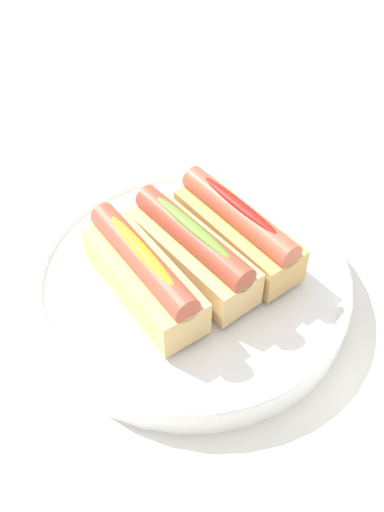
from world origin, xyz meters
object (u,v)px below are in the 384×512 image
serving_bowl (192,281)px  hotdog_back (192,250)px  hotdog_side (143,274)px  hotdog_front (237,229)px

serving_bowl → hotdog_back: bearing=-156.0°
serving_bowl → hotdog_back: (-0.00, -0.00, 0.05)m
serving_bowl → hotdog_side: hotdog_side is taller
hotdog_front → hotdog_side: (0.03, 0.10, 0.00)m
hotdog_front → hotdog_back: (0.02, 0.05, 0.00)m
hotdog_back → hotdog_side: 0.06m
serving_bowl → hotdog_back: hotdog_back is taller
serving_bowl → hotdog_front: hotdog_front is taller
serving_bowl → hotdog_front: (-0.02, -0.05, 0.05)m
hotdog_side → hotdog_back: bearing=-108.0°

